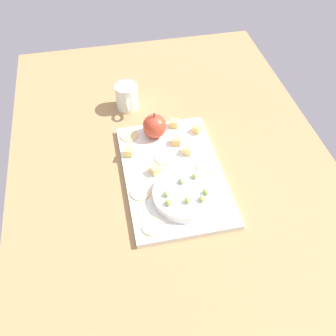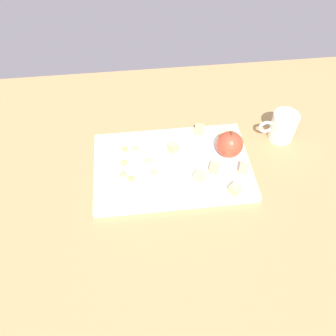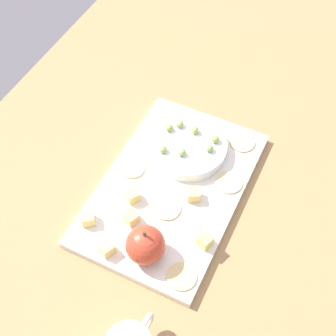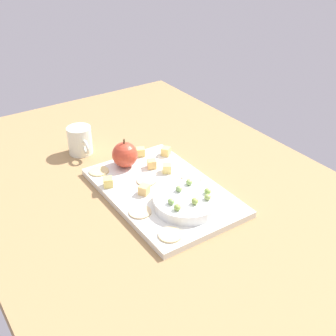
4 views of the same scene
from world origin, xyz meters
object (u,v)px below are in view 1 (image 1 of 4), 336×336
object	(u,v)px
cheese_cube_0	(129,152)
cheese_cube_4	(177,141)
cracker_0	(206,167)
cup	(127,97)
cheese_cube_1	(155,170)
platter	(173,174)
cracker_4	(140,193)
grape_1	(202,199)
apple_whole	(155,126)
grape_2	(195,176)
cheese_cube_5	(188,150)
grape_6	(206,192)
grape_5	(167,194)
cheese_cube_3	(175,123)
grape_3	(189,200)
cheese_cube_2	(198,129)
cracker_1	(164,158)
cracker_2	(153,227)
cracker_3	(129,135)
serving_dish	(185,195)
grape_4	(183,181)
grape_0	(168,202)

from	to	relation	value
cheese_cube_0	cheese_cube_4	bearing A→B (deg)	96.36
cracker_0	cup	bearing A→B (deg)	-151.69
cheese_cube_1	platter	bearing A→B (deg)	81.03
cracker_4	grape_1	bearing A→B (deg)	62.78
apple_whole	grape_2	distance (cm)	20.62
cheese_cube_5	grape_6	distance (cm)	16.32
grape_6	cup	xyz separation A→B (cm)	(-40.72, -13.42, -0.67)
apple_whole	grape_5	world-z (taller)	apple_whole
cheese_cube_3	grape_2	world-z (taller)	grape_2
grape_3	cheese_cube_2	bearing A→B (deg)	160.70
cheese_cube_4	cheese_cube_5	bearing A→B (deg)	26.46
cracker_1	grape_2	xyz separation A→B (cm)	(9.98, 5.70, 2.86)
cracker_1	cracker_2	xyz separation A→B (cm)	(20.54, -6.86, 0.00)
cracker_3	apple_whole	bearing A→B (deg)	80.90
cheese_cube_1	grape_6	bearing A→B (deg)	43.08
platter	grape_6	xyz separation A→B (cm)	(10.31, 5.60, 3.84)
serving_dish	grape_2	xyz separation A→B (cm)	(-3.93, 3.30, 1.88)
grape_4	platter	bearing A→B (deg)	-169.40
cracker_1	cheese_cube_4	bearing A→B (deg)	137.45
platter	cheese_cube_1	size ratio (longest dim) A/B	17.32
cheese_cube_3	grape_6	world-z (taller)	grape_6
grape_2	apple_whole	bearing A→B (deg)	-161.75
serving_dish	grape_0	distance (cm)	5.81
cracker_4	serving_dish	bearing A→B (deg)	70.52
cracker_3	cheese_cube_4	bearing A→B (deg)	65.11
apple_whole	grape_6	distance (cm)	26.15
apple_whole	grape_1	xyz separation A→B (cm)	(26.79, 6.27, -0.31)
cheese_cube_5	cracker_0	size ratio (longest dim) A/B	0.44
grape_3	serving_dish	bearing A→B (deg)	-179.16
cheese_cube_2	grape_5	distance (cm)	26.41
cracker_2	cheese_cube_5	bearing A→B (deg)	147.79
cheese_cube_2	grape_1	bearing A→B (deg)	-12.84
cheese_cube_2	cheese_cube_4	xyz separation A→B (cm)	(3.54, -6.81, 0.00)
apple_whole	platter	bearing A→B (deg)	8.24
cracker_1	serving_dish	bearing A→B (deg)	9.78
serving_dish	cheese_cube_4	xyz separation A→B (cm)	(-18.86, 2.15, -0.06)
apple_whole	grape_4	world-z (taller)	apple_whole
platter	cheese_cube_3	xyz separation A→B (cm)	(-17.20, 4.08, 1.92)
cheese_cube_0	cup	size ratio (longest dim) A/B	0.23
cheese_cube_0	cheese_cube_2	xyz separation A→B (cm)	(-5.05, 20.34, 0.00)
cracker_3	grape_5	xyz separation A→B (cm)	(24.82, 5.72, 2.86)
cheese_cube_3	grape_0	size ratio (longest dim) A/B	1.35
cracker_1	grape_4	world-z (taller)	grape_4
grape_0	grape_6	xyz separation A→B (cm)	(-1.26, 9.34, -0.03)
platter	grape_2	size ratio (longest dim) A/B	23.41
cup	grape_6	bearing A→B (deg)	18.24
cheese_cube_0	grape_5	bearing A→B (deg)	21.05
platter	grape_1	bearing A→B (deg)	18.86
grape_1	cheese_cube_0	bearing A→B (deg)	-144.93
cracker_0	grape_3	bearing A→B (deg)	-33.07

